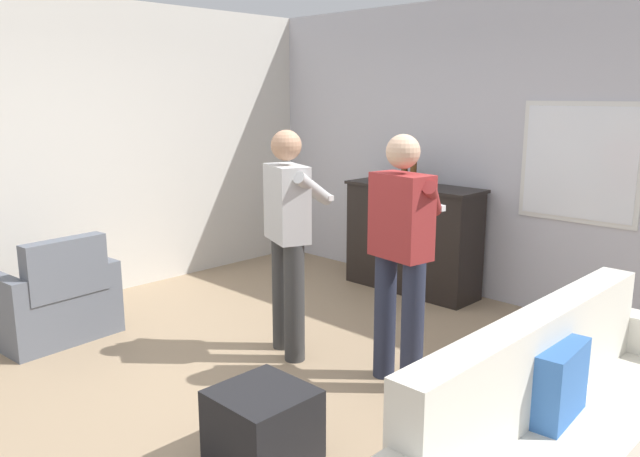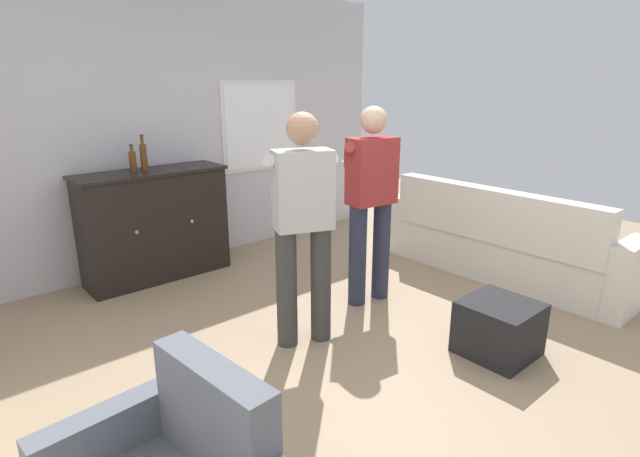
# 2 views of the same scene
# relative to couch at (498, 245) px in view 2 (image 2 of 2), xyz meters

# --- Properties ---
(ground) EXTENTS (10.40, 10.40, 0.00)m
(ground) POSITION_rel_couch_xyz_m (-1.97, -0.09, -0.34)
(ground) COLOR #9E8466
(wall_back_with_window) EXTENTS (5.20, 0.15, 2.80)m
(wall_back_with_window) POSITION_rel_couch_xyz_m (-1.95, 2.56, 1.06)
(wall_back_with_window) COLOR silver
(wall_back_with_window) RESTS_ON ground
(couch) EXTENTS (0.57, 2.44, 0.91)m
(couch) POSITION_rel_couch_xyz_m (0.00, 0.00, 0.00)
(couch) COLOR silver
(couch) RESTS_ON ground
(sideboard_cabinet) EXTENTS (1.39, 0.49, 1.06)m
(sideboard_cabinet) POSITION_rel_couch_xyz_m (-2.49, 2.21, 0.19)
(sideboard_cabinet) COLOR black
(sideboard_cabinet) RESTS_ON ground
(bottle_wine_green) EXTENTS (0.06, 0.06, 0.25)m
(bottle_wine_green) POSITION_rel_couch_xyz_m (-2.63, 2.23, 0.82)
(bottle_wine_green) COLOR #593314
(bottle_wine_green) RESTS_ON sideboard_cabinet
(bottle_liquor_amber) EXTENTS (0.06, 0.06, 0.33)m
(bottle_liquor_amber) POSITION_rel_couch_xyz_m (-2.52, 2.24, 0.85)
(bottle_liquor_amber) COLOR #593314
(bottle_liquor_amber) RESTS_ON sideboard_cabinet
(ottoman) EXTENTS (0.48, 0.48, 0.39)m
(ottoman) POSITION_rel_couch_xyz_m (-1.28, -0.76, -0.15)
(ottoman) COLOR black
(ottoman) RESTS_ON ground
(person_standing_left) EXTENTS (0.52, 0.52, 1.68)m
(person_standing_left) POSITION_rel_couch_xyz_m (-2.21, 0.29, 0.60)
(person_standing_left) COLOR #383838
(person_standing_left) RESTS_ON ground
(person_standing_right) EXTENTS (0.55, 0.50, 1.68)m
(person_standing_right) POSITION_rel_couch_xyz_m (-1.32, 0.48, 0.60)
(person_standing_right) COLOR #282D42
(person_standing_right) RESTS_ON ground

